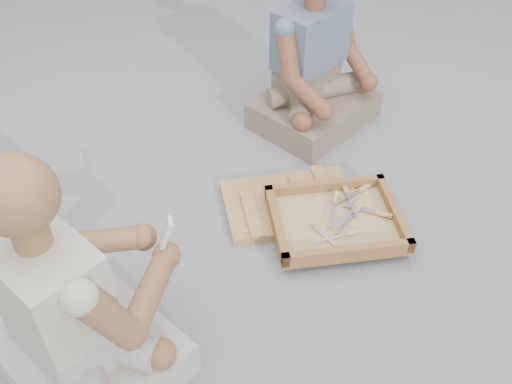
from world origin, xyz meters
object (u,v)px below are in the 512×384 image
craftsman (72,310)px  companion (314,71)px  carved_panel (290,204)px  tool_tray (336,221)px

craftsman → companion: craftsman is taller
carved_panel → tool_tray: 0.25m
carved_panel → tool_tray: (0.09, -0.22, 0.04)m
carved_panel → tool_tray: tool_tray is taller
carved_panel → tool_tray: size_ratio=0.88×
carved_panel → craftsman: 1.12m
carved_panel → companion: 0.75m
carved_panel → companion: size_ratio=0.64×
companion → tool_tray: bearing=46.8°
tool_tray → companion: (0.35, 0.75, 0.24)m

